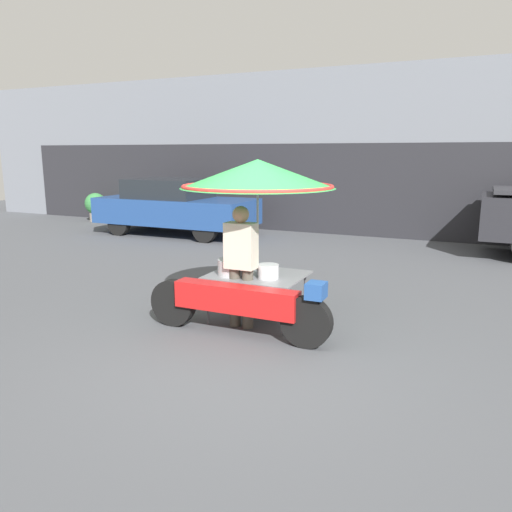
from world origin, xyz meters
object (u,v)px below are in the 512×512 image
object	(u,v)px
parked_car	(175,206)
potted_plant	(96,205)
vendor_motorcycle_cart	(255,197)
vendor_person	(241,261)

from	to	relation	value
parked_car	potted_plant	bearing A→B (deg)	163.40
vendor_motorcycle_cart	potted_plant	distance (m)	10.96
vendor_motorcycle_cart	vendor_person	size ratio (longest dim) A/B	1.55
vendor_motorcycle_cart	vendor_person	distance (m)	0.82
vendor_person	potted_plant	size ratio (longest dim) A/B	1.70
vendor_person	potted_plant	world-z (taller)	vendor_person
vendor_motorcycle_cart	vendor_person	xyz separation A→B (m)	(-0.08, -0.24, -0.77)
vendor_person	potted_plant	bearing A→B (deg)	141.06
parked_car	potted_plant	world-z (taller)	parked_car
potted_plant	parked_car	bearing A→B (deg)	-16.60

